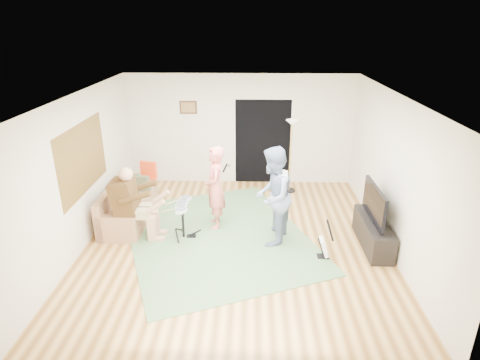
{
  "coord_description": "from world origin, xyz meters",
  "views": [
    {
      "loc": [
        0.26,
        -6.51,
        3.86
      ],
      "look_at": [
        0.07,
        0.3,
        1.12
      ],
      "focal_mm": 30.0,
      "sensor_mm": 36.0,
      "label": 1
    }
  ],
  "objects_px": {
    "tv_cabinet": "(373,233)",
    "television": "(374,203)",
    "singer": "(215,188)",
    "torchiere_lamp": "(291,143)",
    "guitar_spare": "(324,247)",
    "dining_chair": "(147,189)",
    "drum_kit": "(183,222)",
    "guitarist": "(273,197)",
    "sofa": "(126,209)"
  },
  "relations": [
    {
      "from": "drum_kit",
      "to": "guitar_spare",
      "type": "height_order",
      "value": "same"
    },
    {
      "from": "dining_chair",
      "to": "guitar_spare",
      "type": "bearing_deg",
      "value": -17.48
    },
    {
      "from": "guitarist",
      "to": "tv_cabinet",
      "type": "relative_size",
      "value": 1.31
    },
    {
      "from": "singer",
      "to": "torchiere_lamp",
      "type": "xyz_separation_m",
      "value": [
        1.61,
        1.81,
        0.37
      ]
    },
    {
      "from": "singer",
      "to": "tv_cabinet",
      "type": "distance_m",
      "value": 3.05
    },
    {
      "from": "tv_cabinet",
      "to": "torchiere_lamp",
      "type": "bearing_deg",
      "value": 117.96
    },
    {
      "from": "torchiere_lamp",
      "to": "dining_chair",
      "type": "xyz_separation_m",
      "value": [
        -3.25,
        -0.76,
        -0.86
      ]
    },
    {
      "from": "singer",
      "to": "guitarist",
      "type": "distance_m",
      "value": 1.23
    },
    {
      "from": "drum_kit",
      "to": "guitarist",
      "type": "relative_size",
      "value": 0.4
    },
    {
      "from": "guitar_spare",
      "to": "television",
      "type": "height_order",
      "value": "television"
    },
    {
      "from": "sofa",
      "to": "guitar_spare",
      "type": "bearing_deg",
      "value": -18.42
    },
    {
      "from": "drum_kit",
      "to": "television",
      "type": "bearing_deg",
      "value": -3.09
    },
    {
      "from": "guitar_spare",
      "to": "tv_cabinet",
      "type": "relative_size",
      "value": 0.53
    },
    {
      "from": "dining_chair",
      "to": "torchiere_lamp",
      "type": "bearing_deg",
      "value": 26.53
    },
    {
      "from": "guitar_spare",
      "to": "television",
      "type": "distance_m",
      "value": 1.19
    },
    {
      "from": "drum_kit",
      "to": "singer",
      "type": "xyz_separation_m",
      "value": [
        0.57,
        0.48,
        0.51
      ]
    },
    {
      "from": "singer",
      "to": "television",
      "type": "xyz_separation_m",
      "value": [
        2.88,
        -0.66,
        0.02
      ]
    },
    {
      "from": "guitarist",
      "to": "tv_cabinet",
      "type": "height_order",
      "value": "guitarist"
    },
    {
      "from": "tv_cabinet",
      "to": "television",
      "type": "height_order",
      "value": "television"
    },
    {
      "from": "singer",
      "to": "torchiere_lamp",
      "type": "height_order",
      "value": "torchiere_lamp"
    },
    {
      "from": "drum_kit",
      "to": "singer",
      "type": "relative_size",
      "value": 0.45
    },
    {
      "from": "singer",
      "to": "drum_kit",
      "type": "bearing_deg",
      "value": -57.52
    },
    {
      "from": "television",
      "to": "torchiere_lamp",
      "type": "bearing_deg",
      "value": 117.05
    },
    {
      "from": "torchiere_lamp",
      "to": "tv_cabinet",
      "type": "distance_m",
      "value": 2.96
    },
    {
      "from": "guitar_spare",
      "to": "dining_chair",
      "type": "height_order",
      "value": "dining_chair"
    },
    {
      "from": "tv_cabinet",
      "to": "television",
      "type": "distance_m",
      "value": 0.6
    },
    {
      "from": "singer",
      "to": "guitar_spare",
      "type": "distance_m",
      "value": 2.34
    },
    {
      "from": "guitar_spare",
      "to": "singer",
      "type": "bearing_deg",
      "value": 150.83
    },
    {
      "from": "tv_cabinet",
      "to": "television",
      "type": "bearing_deg",
      "value": 180.0
    },
    {
      "from": "guitarist",
      "to": "television",
      "type": "xyz_separation_m",
      "value": [
        1.79,
        -0.08,
        -0.06
      ]
    },
    {
      "from": "drum_kit",
      "to": "guitar_spare",
      "type": "bearing_deg",
      "value": -13.8
    },
    {
      "from": "torchiere_lamp",
      "to": "television",
      "type": "distance_m",
      "value": 2.8
    },
    {
      "from": "guitarist",
      "to": "dining_chair",
      "type": "bearing_deg",
      "value": -104.96
    },
    {
      "from": "singer",
      "to": "television",
      "type": "relative_size",
      "value": 1.4
    },
    {
      "from": "guitarist",
      "to": "dining_chair",
      "type": "distance_m",
      "value": 3.22
    },
    {
      "from": "guitar_spare",
      "to": "tv_cabinet",
      "type": "xyz_separation_m",
      "value": [
        0.95,
        0.44,
        0.04
      ]
    },
    {
      "from": "dining_chair",
      "to": "tv_cabinet",
      "type": "bearing_deg",
      "value": -7.25
    },
    {
      "from": "guitarist",
      "to": "television",
      "type": "bearing_deg",
      "value": 103.21
    },
    {
      "from": "guitarist",
      "to": "dining_chair",
      "type": "height_order",
      "value": "guitarist"
    },
    {
      "from": "singer",
      "to": "dining_chair",
      "type": "height_order",
      "value": "singer"
    },
    {
      "from": "sofa",
      "to": "tv_cabinet",
      "type": "bearing_deg",
      "value": -9.92
    },
    {
      "from": "dining_chair",
      "to": "drum_kit",
      "type": "bearing_deg",
      "value": -41.86
    },
    {
      "from": "guitarist",
      "to": "torchiere_lamp",
      "type": "relative_size",
      "value": 1.05
    },
    {
      "from": "drum_kit",
      "to": "torchiere_lamp",
      "type": "height_order",
      "value": "torchiere_lamp"
    },
    {
      "from": "sofa",
      "to": "torchiere_lamp",
      "type": "height_order",
      "value": "torchiere_lamp"
    },
    {
      "from": "guitarist",
      "to": "guitar_spare",
      "type": "xyz_separation_m",
      "value": [
        0.89,
        -0.52,
        -0.7
      ]
    },
    {
      "from": "tv_cabinet",
      "to": "television",
      "type": "xyz_separation_m",
      "value": [
        -0.05,
        0.0,
        0.6
      ]
    },
    {
      "from": "singer",
      "to": "guitarist",
      "type": "xyz_separation_m",
      "value": [
        1.08,
        -0.58,
        0.09
      ]
    },
    {
      "from": "guitarist",
      "to": "guitar_spare",
      "type": "relative_size",
      "value": 2.48
    },
    {
      "from": "drum_kit",
      "to": "dining_chair",
      "type": "xyz_separation_m",
      "value": [
        -1.06,
        1.53,
        0.01
      ]
    }
  ]
}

